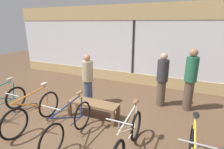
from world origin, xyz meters
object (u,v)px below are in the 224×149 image
Objects in this scene: bicycle_left at (34,112)px; display_bench at (93,105)px; bicycle_center at (70,124)px; customer_by_window at (162,79)px; customer_near_rack at (190,79)px; bicycle_right at (128,138)px; customer_mid_floor at (88,79)px.

display_bench is (1.12, 0.98, -0.03)m from bicycle_left.
bicycle_center is 1.24× the size of display_bench.
bicycle_center is 1.07m from display_bench.
bicycle_left is 3.67m from customer_by_window.
bicycle_right is at bearing -111.45° from customer_near_rack.
bicycle_right is 2.52m from customer_by_window.
customer_mid_floor reaches higher than display_bench.
customer_mid_floor is at bearing 130.47° from display_bench.
customer_mid_floor is (-0.60, 1.73, 0.44)m from bicycle_center.
customer_near_rack is (3.44, 2.52, 0.57)m from bicycle_left.
customer_mid_floor is (-2.89, -0.88, -0.14)m from customer_near_rack.
customer_by_window is (1.51, 2.58, 0.48)m from bicycle_center.
bicycle_right is 0.94× the size of customer_near_rack.
bicycle_right is at bearing -35.60° from display_bench.
bicycle_center is 3.52m from customer_near_rack.
bicycle_right is 1.04× the size of customer_by_window.
bicycle_left is at bearing -108.57° from customer_mid_floor.
bicycle_center is (1.15, -0.09, -0.01)m from bicycle_left.
customer_near_rack is 1.15× the size of customer_mid_floor.
customer_mid_floor is at bearing -158.24° from customer_by_window.
customer_near_rack is at bearing 33.74° from display_bench.
display_bench is at bearing -135.62° from customer_by_window.
customer_by_window is at bearing 44.38° from display_bench.
customer_mid_floor is at bearing 139.56° from bicycle_right.
bicycle_left is 1.02× the size of bicycle_right.
bicycle_left is 1.79m from customer_mid_floor.
bicycle_center is 1.00× the size of bicycle_right.
customer_near_rack is at bearing 36.29° from bicycle_left.
customer_near_rack reaches higher than customer_by_window.
bicycle_right is 2.54m from customer_mid_floor.
bicycle_right is at bearing -94.84° from customer_by_window.
bicycle_left is at bearing 175.47° from bicycle_center.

